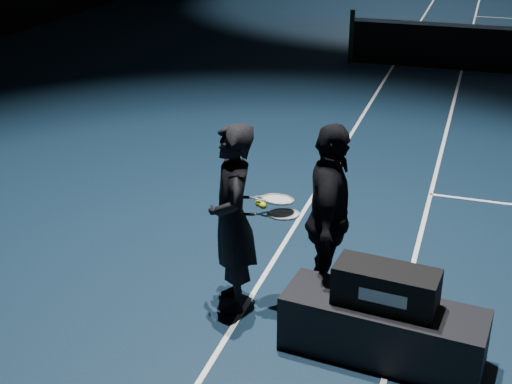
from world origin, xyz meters
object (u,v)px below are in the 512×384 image
at_px(tennis_balls, 261,202).
at_px(racket_upper, 278,199).
at_px(racket_lower, 284,214).
at_px(player_b, 329,219).
at_px(racket_bag, 386,287).
at_px(player_a, 232,219).
at_px(player_bench, 382,330).

bearing_deg(tennis_balls, racket_upper, 31.68).
bearing_deg(tennis_balls, racket_lower, 16.64).
height_order(player_b, racket_upper, player_b).
height_order(racket_lower, tennis_balls, tennis_balls).
relative_size(racket_bag, racket_lower, 1.21).
xyz_separation_m(player_a, player_b, (0.81, 0.26, 0.00)).
relative_size(player_a, racket_lower, 2.58).
bearing_deg(player_b, racket_bag, -144.99).
xyz_separation_m(racket_bag, racket_lower, (-0.99, 0.48, 0.27)).
distance_m(player_bench, tennis_balls, 1.48).
distance_m(player_a, tennis_balls, 0.30).
bearing_deg(tennis_balls, player_bench, -19.68).
bearing_deg(racket_bag, player_bench, 0.00).
distance_m(racket_bag, player_a, 1.47).
bearing_deg(racket_bag, racket_lower, 160.12).
relative_size(racket_lower, tennis_balls, 5.67).
xyz_separation_m(player_bench, racket_bag, (0.00, 0.00, 0.41)).
distance_m(player_bench, racket_lower, 1.29).
bearing_deg(racket_bag, racket_upper, 160.41).
relative_size(player_a, player_b, 1.00).
bearing_deg(racket_lower, racket_bag, -43.83).
bearing_deg(player_bench, racket_upper, 160.41).
bearing_deg(player_a, tennis_balls, 84.36).
height_order(player_bench, tennis_balls, tennis_balls).
bearing_deg(racket_upper, tennis_balls, -170.43).
relative_size(player_bench, player_b, 0.93).
distance_m(player_b, racket_upper, 0.48).
xyz_separation_m(player_b, racket_lower, (-0.38, -0.12, 0.05)).
distance_m(player_b, racket_lower, 0.40).
bearing_deg(racket_upper, player_bench, -47.55).
bearing_deg(player_b, tennis_balls, 97.27).
distance_m(racket_bag, tennis_balls, 1.31).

